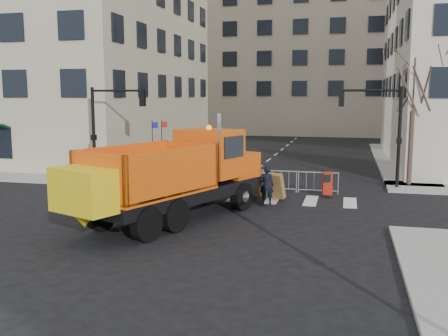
% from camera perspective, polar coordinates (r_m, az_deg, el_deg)
% --- Properties ---
extents(ground, '(120.00, 120.00, 0.00)m').
position_cam_1_polar(ground, '(19.50, -4.14, -6.39)').
color(ground, black).
rests_on(ground, ground).
extents(sidewalk_back, '(64.00, 5.00, 0.15)m').
position_cam_1_polar(sidewalk_back, '(27.50, 1.39, -1.90)').
color(sidewalk_back, gray).
rests_on(sidewalk_back, ground).
extents(building_far, '(30.00, 18.00, 24.00)m').
position_cam_1_polar(building_far, '(70.52, 9.43, 13.91)').
color(building_far, tan).
rests_on(building_far, ground).
extents(traffic_light_left, '(0.18, 0.18, 5.40)m').
position_cam_1_polar(traffic_light_left, '(29.06, -14.66, 3.60)').
color(traffic_light_left, black).
rests_on(traffic_light_left, ground).
extents(traffic_light_right, '(0.18, 0.18, 5.40)m').
position_cam_1_polar(traffic_light_right, '(27.62, 19.38, 3.17)').
color(traffic_light_right, black).
rests_on(traffic_light_right, ground).
extents(crowd_barriers, '(12.60, 0.60, 1.10)m').
position_cam_1_polar(crowd_barriers, '(26.73, -0.60, -1.16)').
color(crowd_barriers, '#9EA0A5').
rests_on(crowd_barriers, ground).
extents(street_tree, '(3.00, 3.00, 7.50)m').
position_cam_1_polar(street_tree, '(28.62, 20.70, 5.38)').
color(street_tree, '#382B21').
rests_on(street_tree, ground).
extents(plow_truck, '(6.75, 11.18, 4.23)m').
position_cam_1_polar(plow_truck, '(19.66, -5.93, -0.70)').
color(plow_truck, black).
rests_on(plow_truck, ground).
extents(cop_a, '(0.68, 0.47, 1.77)m').
position_cam_1_polar(cop_a, '(22.84, 4.90, -1.95)').
color(cop_a, black).
rests_on(cop_a, ground).
extents(cop_b, '(0.91, 0.72, 1.84)m').
position_cam_1_polar(cop_b, '(25.61, 1.62, -0.73)').
color(cop_b, black).
rests_on(cop_b, ground).
extents(cop_c, '(0.83, 1.19, 1.87)m').
position_cam_1_polar(cop_c, '(25.26, 0.94, -0.82)').
color(cop_c, black).
rests_on(cop_c, ground).
extents(worker, '(1.27, 0.87, 1.81)m').
position_cam_1_polar(worker, '(31.10, -14.58, 0.85)').
color(worker, yellow).
rests_on(worker, sidewalk_back).
extents(newspaper_box, '(0.53, 0.49, 1.10)m').
position_cam_1_polar(newspaper_box, '(24.79, 11.71, -1.72)').
color(newspaper_box, maroon).
rests_on(newspaper_box, sidewalk_back).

